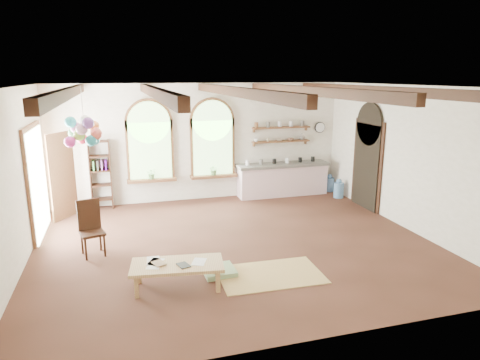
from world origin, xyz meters
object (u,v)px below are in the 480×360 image
object	(u,v)px
kitchen_counter	(282,179)
balloon_cluster	(84,132)
coffee_table	(177,266)
side_chair	(93,240)

from	to	relation	value
kitchen_counter	balloon_cluster	xyz separation A→B (m)	(-5.13, -2.40, 1.86)
coffee_table	balloon_cluster	size ratio (longest dim) A/B	1.38
kitchen_counter	coffee_table	world-z (taller)	kitchen_counter
side_chair	balloon_cluster	distance (m)	2.10
kitchen_counter	side_chair	bearing A→B (deg)	-149.77
coffee_table	balloon_cluster	bearing A→B (deg)	120.97
kitchen_counter	side_chair	size ratio (longest dim) A/B	2.47
coffee_table	side_chair	size ratio (longest dim) A/B	1.45
coffee_table	balloon_cluster	distance (m)	3.38
side_chair	balloon_cluster	size ratio (longest dim) A/B	0.95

